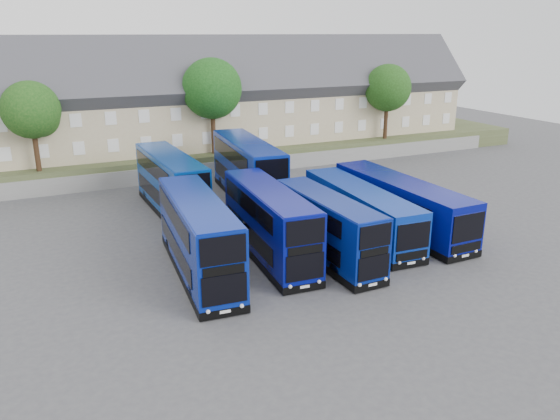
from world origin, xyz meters
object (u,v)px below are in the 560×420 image
Objects in this scene: tree_west at (33,112)px; tree_mid at (213,91)px; coach_east_a at (360,213)px; tree_far at (395,80)px; dd_front_left at (199,238)px; tree_east at (388,90)px; dd_front_mid at (269,224)px.

tree_mid reaches higher than tree_west.
tree_west is (-19.33, 20.61, 5.40)m from coach_east_a.
tree_far is (26.00, 6.50, -0.34)m from tree_mid.
coach_east_a is at bearing 11.51° from dd_front_left.
coach_east_a is at bearing -129.39° from tree_far.
tree_mid is at bearing 73.72° from dd_front_left.
tree_mid is (16.00, 0.50, 1.02)m from tree_west.
tree_west is 36.00m from tree_east.
coach_east_a is at bearing -46.84° from tree_west.
dd_front_left is at bearing -71.33° from tree_west.
dd_front_mid is 32.48m from tree_east.
dd_front_mid is at bearing -60.40° from tree_west.
dd_front_mid is at bearing -138.01° from tree_east.
dd_front_mid is at bearing 12.20° from dd_front_left.
dd_front_left is 36.45m from tree_east.
tree_mid is at bearing 101.85° from coach_east_a.
dd_front_left reaches higher than coach_east_a.
coach_east_a is (11.87, 1.47, -0.56)m from dd_front_left.
dd_front_mid is 25.14m from tree_west.
tree_far is at bearing 9.46° from tree_west.
coach_east_a is at bearing -128.96° from tree_east.
coach_east_a is at bearing 10.24° from dd_front_mid.
tree_west reaches higher than coach_east_a.
tree_west is (-7.46, 22.09, 4.84)m from dd_front_left.
dd_front_left is 1.03× the size of dd_front_mid.
dd_front_mid is at bearing -99.88° from tree_mid.
tree_west reaches higher than dd_front_mid.
tree_mid is 1.12× the size of tree_east.
tree_mid reaches higher than tree_east.
dd_front_mid is 1.21× the size of tree_mid.
dd_front_mid is (4.71, 0.64, -0.07)m from dd_front_left.
dd_front_mid is 1.36× the size of tree_east.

